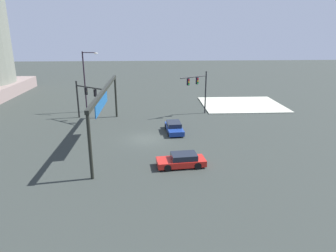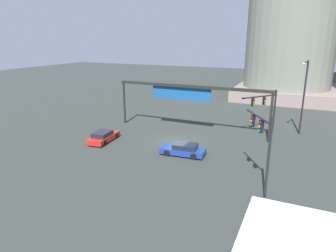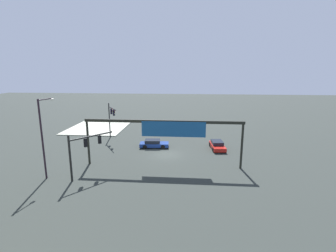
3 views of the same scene
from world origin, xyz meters
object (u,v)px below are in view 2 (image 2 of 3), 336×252
traffic_signal_opposite_side (266,104)px  streetlamp_curved_arm (304,93)px  sedan_car_approaching (183,150)px  traffic_signal_near_corner (262,137)px  sedan_car_waiting_far (103,137)px

traffic_signal_opposite_side → streetlamp_curved_arm: streetlamp_curved_arm is taller
sedan_car_approaching → traffic_signal_opposite_side: bearing=-122.3°
streetlamp_curved_arm → traffic_signal_near_corner: bearing=3.6°
traffic_signal_near_corner → traffic_signal_opposite_side: traffic_signal_near_corner is taller
streetlamp_curved_arm → sedan_car_approaching: 16.58m
streetlamp_curved_arm → sedan_car_approaching: size_ratio=1.94×
sedan_car_approaching → sedan_car_waiting_far: (-9.77, 0.00, -0.00)m
sedan_car_waiting_far → sedan_car_approaching: bearing=-96.0°
traffic_signal_near_corner → traffic_signal_opposite_side: (-1.67, 15.81, -0.73)m
sedan_car_waiting_far → streetlamp_curved_arm: bearing=-64.6°
traffic_signal_opposite_side → traffic_signal_near_corner: bearing=44.3°
traffic_signal_near_corner → sedan_car_approaching: 9.61m
streetlamp_curved_arm → sedan_car_waiting_far: 23.90m
traffic_signal_near_corner → traffic_signal_opposite_side: 15.92m
traffic_signal_opposite_side → sedan_car_waiting_far: traffic_signal_opposite_side is taller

